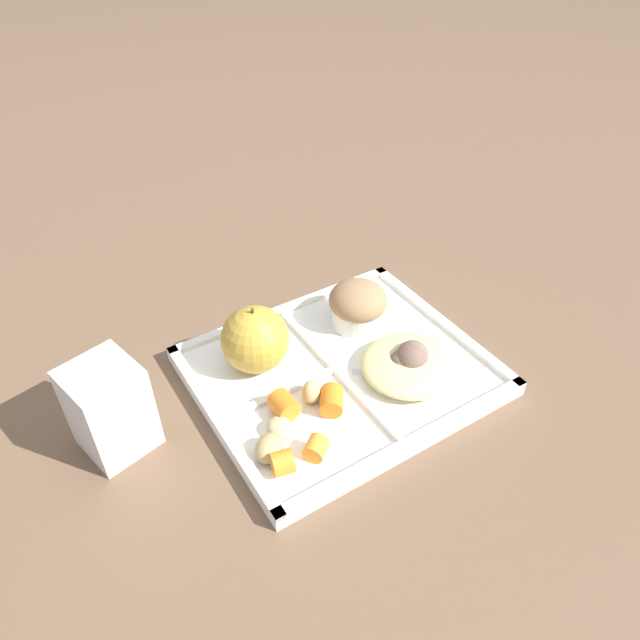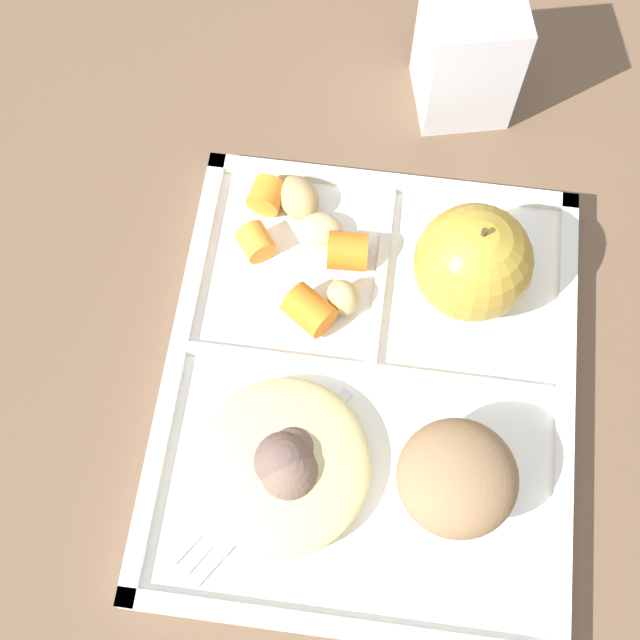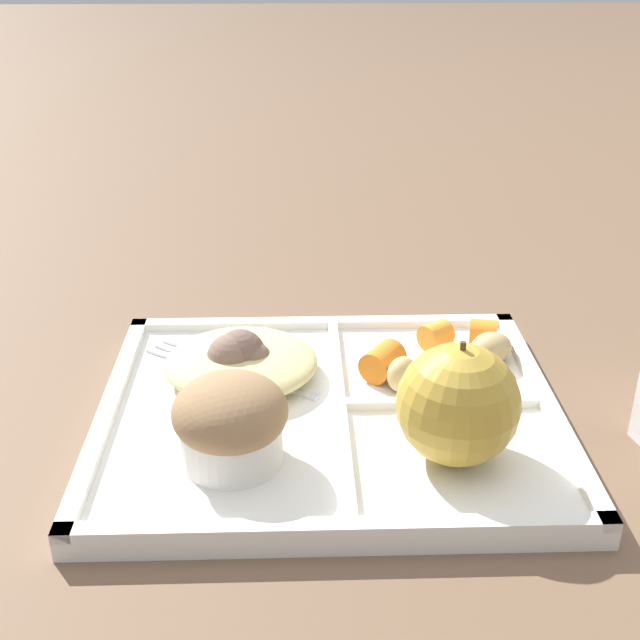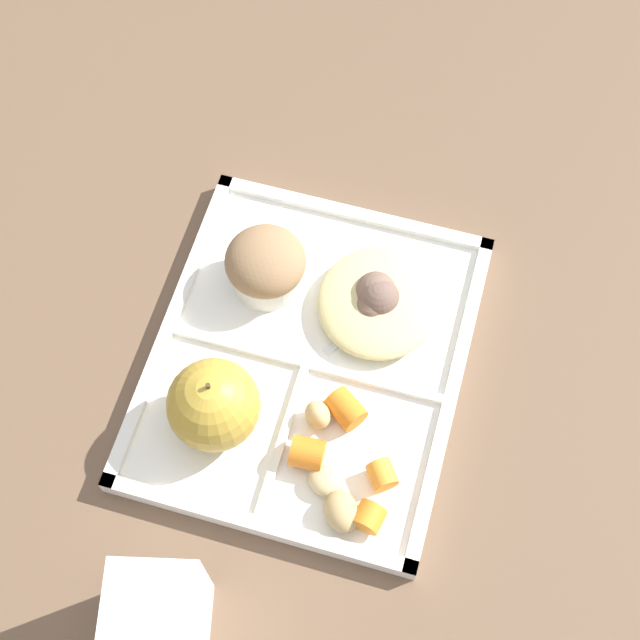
{
  "view_description": "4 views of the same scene",
  "coord_description": "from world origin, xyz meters",
  "px_view_note": "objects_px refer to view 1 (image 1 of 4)",
  "views": [
    {
      "loc": [
        -0.28,
        -0.4,
        0.49
      ],
      "look_at": [
        -0.0,
        0.04,
        0.06
      ],
      "focal_mm": 33.0,
      "sensor_mm": 36.0,
      "label": 1
    },
    {
      "loc": [
        0.18,
        -0.01,
        0.55
      ],
      "look_at": [
        -0.02,
        -0.03,
        0.06
      ],
      "focal_mm": 48.6,
      "sensor_mm": 36.0,
      "label": 2
    },
    {
      "loc": [
        0.02,
        0.49,
        0.32
      ],
      "look_at": [
        0.01,
        -0.03,
        0.07
      ],
      "focal_mm": 46.17,
      "sensor_mm": 36.0,
      "label": 3
    },
    {
      "loc": [
        -0.31,
        -0.1,
        0.76
      ],
      "look_at": [
        0.01,
        -0.01,
        0.08
      ],
      "focal_mm": 52.11,
      "sensor_mm": 36.0,
      "label": 4
    }
  ],
  "objects_px": {
    "lunch_tray": "(340,373)",
    "green_apple": "(255,339)",
    "plastic_fork": "(432,373)",
    "bran_muffin": "(358,305)",
    "milk_carton": "(110,409)"
  },
  "relations": [
    {
      "from": "lunch_tray",
      "to": "green_apple",
      "type": "distance_m",
      "value": 0.11
    },
    {
      "from": "plastic_fork",
      "to": "lunch_tray",
      "type": "bearing_deg",
      "value": 143.52
    },
    {
      "from": "bran_muffin",
      "to": "plastic_fork",
      "type": "xyz_separation_m",
      "value": [
        0.02,
        -0.12,
        -0.03
      ]
    },
    {
      "from": "bran_muffin",
      "to": "plastic_fork",
      "type": "bearing_deg",
      "value": -80.6
    },
    {
      "from": "bran_muffin",
      "to": "plastic_fork",
      "type": "height_order",
      "value": "bran_muffin"
    },
    {
      "from": "bran_muffin",
      "to": "milk_carton",
      "type": "xyz_separation_m",
      "value": [
        -0.31,
        -0.01,
        0.01
      ]
    },
    {
      "from": "plastic_fork",
      "to": "bran_muffin",
      "type": "bearing_deg",
      "value": 99.4
    },
    {
      "from": "lunch_tray",
      "to": "milk_carton",
      "type": "relative_size",
      "value": 3.13
    },
    {
      "from": "green_apple",
      "to": "milk_carton",
      "type": "xyz_separation_m",
      "value": [
        -0.17,
        -0.01,
        -0.0
      ]
    },
    {
      "from": "plastic_fork",
      "to": "milk_carton",
      "type": "xyz_separation_m",
      "value": [
        -0.33,
        0.11,
        0.04
      ]
    },
    {
      "from": "lunch_tray",
      "to": "milk_carton",
      "type": "xyz_separation_m",
      "value": [
        -0.25,
        0.04,
        0.04
      ]
    },
    {
      "from": "green_apple",
      "to": "lunch_tray",
      "type": "bearing_deg",
      "value": -36.91
    },
    {
      "from": "lunch_tray",
      "to": "milk_carton",
      "type": "height_order",
      "value": "milk_carton"
    },
    {
      "from": "green_apple",
      "to": "plastic_fork",
      "type": "distance_m",
      "value": 0.2
    },
    {
      "from": "green_apple",
      "to": "milk_carton",
      "type": "distance_m",
      "value": 0.17
    }
  ]
}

